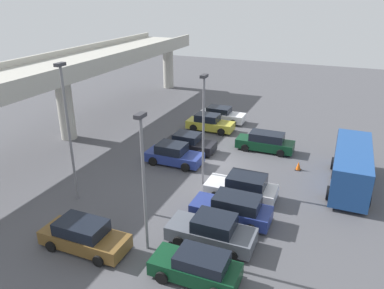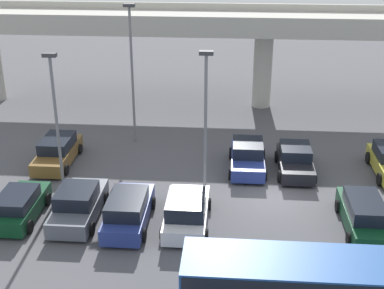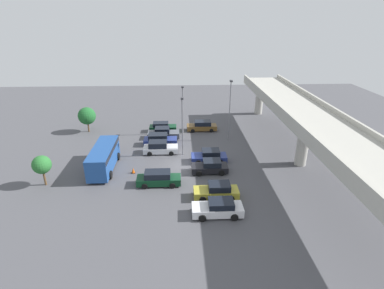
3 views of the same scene
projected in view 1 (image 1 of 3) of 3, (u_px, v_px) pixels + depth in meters
name	position (u px, v px, depth m)	size (l,w,h in m)	color
ground_plane	(220.00, 164.00, 29.95)	(95.06, 95.06, 0.00)	#4C4C51
highway_overpass	(61.00, 74.00, 32.90)	(44.32, 6.41, 7.46)	#ADAAA0
parked_car_0	(197.00, 267.00, 17.80)	(2.02, 4.31, 1.52)	#0C381E
parked_car_1	(212.00, 231.00, 20.35)	(2.22, 4.81, 1.69)	#515660
parked_car_2	(233.00, 209.00, 22.41)	(2.14, 4.80, 1.66)	navy
parked_car_3	(243.00, 187.00, 24.90)	(2.25, 4.70, 1.66)	silver
parked_car_4	(173.00, 155.00, 29.81)	(2.18, 4.53, 1.66)	navy
parked_car_5	(189.00, 143.00, 32.14)	(2.15, 4.34, 1.57)	black
parked_car_6	(265.00, 142.00, 32.24)	(1.99, 4.88, 1.63)	#0C381E
parked_car_7	(210.00, 123.00, 36.87)	(2.04, 4.62, 1.64)	gold
parked_car_8	(221.00, 115.00, 39.32)	(2.10, 4.79, 1.58)	silver
parked_car_9	(84.00, 236.00, 19.98)	(2.09, 4.86, 1.62)	brown
shuttle_bus	(352.00, 164.00, 25.98)	(7.99, 2.69, 2.86)	#1E478C
lamp_post_near_aisle	(68.00, 125.00, 23.08)	(0.70, 0.35, 9.02)	slate
lamp_post_mid_lot	(143.00, 174.00, 18.52)	(0.70, 0.35, 7.62)	slate
lamp_post_by_overpass	(203.00, 123.00, 25.13)	(0.70, 0.35, 7.92)	slate
traffic_cone	(298.00, 166.00, 28.88)	(0.44, 0.44, 0.70)	black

